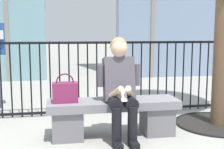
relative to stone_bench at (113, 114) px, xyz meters
The scene contains 5 objects.
ground_plane 0.27m from the stone_bench, ahead, with size 60.00×60.00×0.00m, color #9E9B93.
stone_bench is the anchor object (origin of this frame).
seated_person_with_phone 0.40m from the stone_bench, 66.23° to the right, with size 0.52×0.66×1.21m.
handbag_on_bench 0.65m from the stone_bench, behind, with size 0.29×0.17×0.34m.
plaza_railing 1.09m from the stone_bench, 90.00° to the left, with size 8.97×0.04×1.13m.
Camera 1 is at (-0.64, -3.51, 1.27)m, focal length 48.06 mm.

